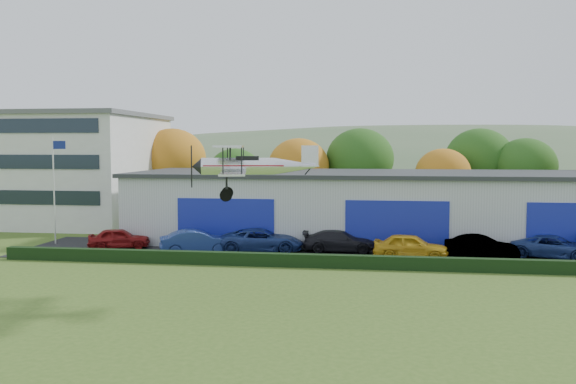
# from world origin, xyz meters

# --- Properties ---
(ground) EXTENTS (300.00, 300.00, 0.00)m
(ground) POSITION_xyz_m (0.00, 0.00, 0.00)
(ground) COLOR #3C5C1D
(ground) RESTS_ON ground
(apron) EXTENTS (48.00, 9.00, 0.05)m
(apron) POSITION_xyz_m (3.00, 21.00, 0.03)
(apron) COLOR black
(apron) RESTS_ON ground
(hedge) EXTENTS (46.00, 0.60, 0.80)m
(hedge) POSITION_xyz_m (3.00, 16.20, 0.40)
(hedge) COLOR black
(hedge) RESTS_ON ground
(hangar) EXTENTS (40.60, 12.60, 5.30)m
(hangar) POSITION_xyz_m (5.00, 27.98, 2.66)
(hangar) COLOR #B2B7BC
(hangar) RESTS_ON ground
(office_block) EXTENTS (20.60, 15.60, 10.40)m
(office_block) POSITION_xyz_m (-28.00, 35.00, 5.21)
(office_block) COLOR silver
(office_block) RESTS_ON ground
(flagpole) EXTENTS (1.05, 0.10, 8.00)m
(flagpole) POSITION_xyz_m (-19.88, 22.00, 4.78)
(flagpole) COLOR silver
(flagpole) RESTS_ON ground
(tree_belt) EXTENTS (75.70, 13.22, 10.12)m
(tree_belt) POSITION_xyz_m (0.85, 40.62, 5.61)
(tree_belt) COLOR #3D2614
(tree_belt) RESTS_ON ground
(distant_hills) EXTENTS (430.00, 196.00, 56.00)m
(distant_hills) POSITION_xyz_m (-4.38, 140.00, -13.05)
(distant_hills) COLOR #4C6642
(distant_hills) RESTS_ON ground
(car_0) EXTENTS (4.58, 2.98, 1.45)m
(car_0) POSITION_xyz_m (-14.48, 20.80, 0.77)
(car_0) COLOR maroon
(car_0) RESTS_ON apron
(car_1) EXTENTS (5.17, 3.42, 1.61)m
(car_1) POSITION_xyz_m (-8.41, 19.50, 0.86)
(car_1) COLOR navy
(car_1) RESTS_ON apron
(car_2) EXTENTS (6.05, 3.48, 1.59)m
(car_2) POSITION_xyz_m (-4.18, 20.87, 0.84)
(car_2) COLOR navy
(car_2) RESTS_ON apron
(car_3) EXTENTS (5.12, 2.22, 1.47)m
(car_3) POSITION_xyz_m (1.15, 21.63, 0.78)
(car_3) COLOR black
(car_3) RESTS_ON apron
(car_4) EXTENTS (4.92, 2.35, 1.62)m
(car_4) POSITION_xyz_m (5.83, 19.67, 0.86)
(car_4) COLOR gold
(car_4) RESTS_ON apron
(car_5) EXTENTS (4.82, 2.16, 1.53)m
(car_5) POSITION_xyz_m (10.32, 20.14, 0.82)
(car_5) COLOR gray
(car_5) RESTS_ON apron
(car_6) EXTENTS (5.81, 4.22, 1.47)m
(car_6) POSITION_xyz_m (15.08, 21.10, 0.78)
(car_6) COLOR navy
(car_6) RESTS_ON apron
(biplane) EXTENTS (6.06, 6.91, 2.57)m
(biplane) POSITION_xyz_m (-2.40, 8.11, 6.45)
(biplane) COLOR silver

